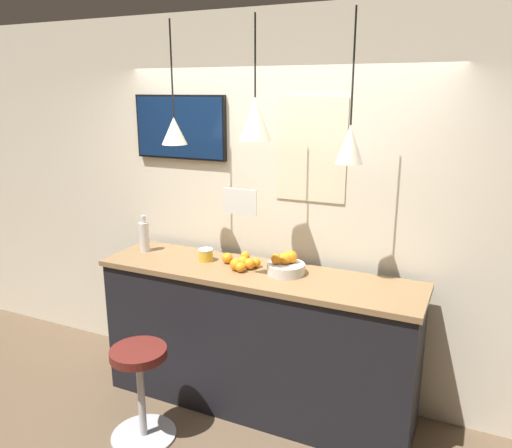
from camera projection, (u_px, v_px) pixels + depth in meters
name	position (u px, v px, depth m)	size (l,w,h in m)	color
back_wall	(278.00, 209.00, 3.81)	(8.00, 0.06, 2.90)	beige
service_counter	(256.00, 340.00, 3.69)	(2.36, 0.59, 1.08)	black
bar_stool	(140.00, 380.00, 3.36)	(0.45, 0.45, 0.67)	#B7B7BC
fruit_bowl	(286.00, 265.00, 3.50)	(0.27, 0.27, 0.16)	beige
orange_pile	(242.00, 262.00, 3.62)	(0.31, 0.31, 0.09)	orange
juice_bottle	(144.00, 236.00, 3.97)	(0.08, 0.08, 0.29)	silver
spread_jar	(206.00, 255.00, 3.76)	(0.11, 0.11, 0.09)	gold
pendant_lamp_left	(174.00, 130.00, 3.55)	(0.18, 0.18, 0.85)	black
pendant_lamp_middle	(255.00, 119.00, 3.26)	(0.21, 0.21, 0.79)	black
pendant_lamp_right	(350.00, 144.00, 3.04)	(0.17, 0.17, 0.91)	black
mounted_tv	(180.00, 127.00, 3.95)	(0.81, 0.04, 0.50)	black
hanging_menu_board	(240.00, 202.00, 3.23)	(0.24, 0.01, 0.17)	white
wall_poster	(311.00, 150.00, 3.55)	(0.52, 0.01, 0.74)	beige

